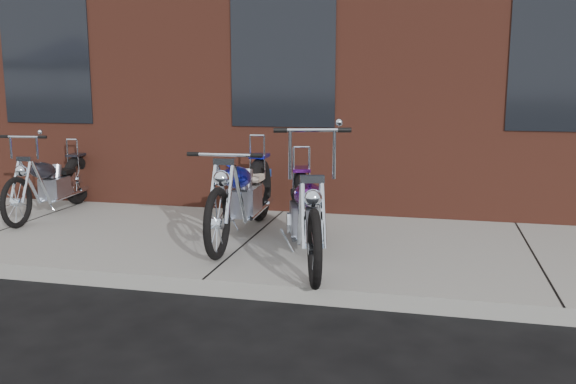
# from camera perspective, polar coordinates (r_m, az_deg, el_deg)

# --- Properties ---
(ground) EXTENTS (120.00, 120.00, 0.00)m
(ground) POSITION_cam_1_polar(r_m,az_deg,el_deg) (5.58, -7.95, -9.59)
(ground) COLOR black
(ground) RESTS_ON ground
(sidewalk) EXTENTS (22.00, 3.00, 0.15)m
(sidewalk) POSITION_cam_1_polar(r_m,az_deg,el_deg) (6.91, -3.46, -4.95)
(sidewalk) COLOR gray
(sidewalk) RESTS_ON ground
(chopper_purple) EXTENTS (0.85, 2.34, 1.35)m
(chopper_purple) POSITION_cam_1_polar(r_m,az_deg,el_deg) (6.02, 1.73, -2.24)
(chopper_purple) COLOR black
(chopper_purple) RESTS_ON sidewalk
(chopper_blue) EXTENTS (0.61, 2.52, 1.09)m
(chopper_blue) POSITION_cam_1_polar(r_m,az_deg,el_deg) (6.91, -4.27, -0.48)
(chopper_blue) COLOR black
(chopper_blue) RESTS_ON sidewalk
(chopper_third) EXTENTS (0.53, 2.16, 1.10)m
(chopper_third) POSITION_cam_1_polar(r_m,az_deg,el_deg) (8.66, -21.25, 0.62)
(chopper_third) COLOR black
(chopper_third) RESTS_ON sidewalk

